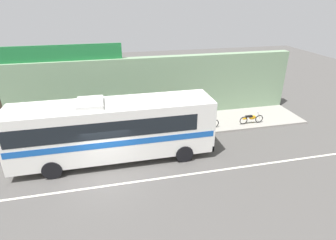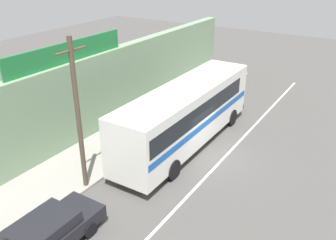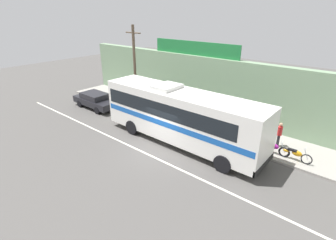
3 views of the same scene
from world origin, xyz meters
name	(u,v)px [view 2 (image 2 of 3)]	position (x,y,z in m)	size (l,w,h in m)	color
ground_plane	(209,156)	(0.00, 0.00, 0.00)	(70.00, 70.00, 0.00)	#4F4C49
sidewalk_slab	(133,132)	(0.00, 5.20, 0.07)	(30.00, 3.60, 0.14)	gray
storefront_facade	(104,90)	(0.00, 7.35, 2.40)	(30.00, 0.70, 4.80)	gray
storefront_billboard	(68,52)	(-2.50, 7.35, 5.35)	(8.13, 0.12, 1.10)	#1E7538
road_center_stripe	(222,160)	(0.00, -0.80, 0.00)	(30.00, 0.14, 0.01)	silver
intercity_bus	(186,112)	(0.42, 1.73, 2.07)	(11.40, 2.69, 3.78)	white
parked_car	(46,234)	(-9.44, 2.06, 0.74)	(4.60, 1.91, 1.37)	black
utility_pole	(78,114)	(-5.74, 3.66, 3.80)	(1.60, 0.22, 7.06)	brown
motorcycle_orange	(193,99)	(5.77, 4.09, 0.57)	(1.92, 0.56, 0.94)	black
motorcycle_green	(202,94)	(7.08, 4.09, 0.57)	(1.82, 0.56, 0.94)	black
motorcycle_purple	(221,81)	(10.61, 4.12, 0.57)	(1.90, 0.56, 0.94)	black
pedestrian_far_right	(180,90)	(5.74, 5.17, 1.09)	(0.30, 0.48, 1.64)	black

